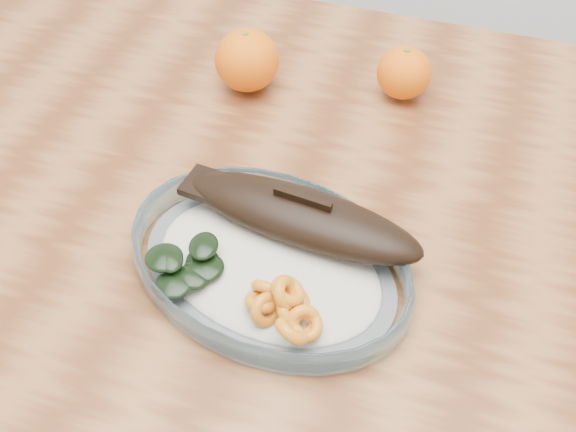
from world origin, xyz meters
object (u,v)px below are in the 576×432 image
Objects in this scene: orange_left at (247,60)px; dining_table at (293,257)px; orange_right at (404,73)px; plated_meal at (270,258)px.

dining_table is at bearing -55.95° from orange_left.
orange_right is at bearing 13.11° from orange_left.
orange_left is at bearing 124.05° from dining_table.
orange_left is (-0.12, 0.17, 0.14)m from dining_table.
orange_right is (0.19, 0.04, -0.01)m from orange_left.
orange_left is 0.19m from orange_right.
orange_left reaches higher than orange_right.
plated_meal is 8.02× the size of orange_left.
orange_left is 1.19× the size of orange_right.
orange_right is (0.06, 0.32, 0.01)m from plated_meal.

